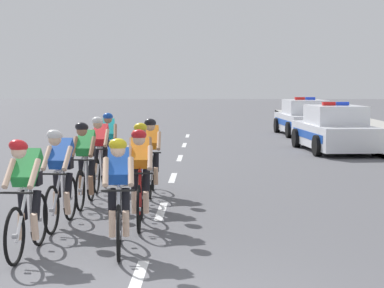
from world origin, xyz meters
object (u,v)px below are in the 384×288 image
at_px(cyclist_second, 119,193).
at_px(cyclist_seventh, 100,152).
at_px(police_car_nearest, 334,130).
at_px(cyclist_lead, 26,195).
at_px(cyclist_third, 60,177).
at_px(cyclist_fifth, 85,163).
at_px(cyclist_fourth, 140,176).
at_px(police_car_second, 304,119).
at_px(cyclist_sixth, 141,164).
at_px(cyclist_eighth, 151,155).
at_px(cyclist_ninth, 109,144).

relative_size(cyclist_second, cyclist_seventh, 1.00).
xyz_separation_m(cyclist_second, police_car_nearest, (5.24, 12.78, -0.11)).
height_order(cyclist_lead, cyclist_seventh, same).
xyz_separation_m(cyclist_third, cyclist_fifth, (0.06, 1.76, 0.00)).
distance_m(cyclist_fourth, police_car_second, 18.51).
distance_m(cyclist_fourth, cyclist_sixth, 1.58).
bearing_deg(cyclist_fourth, cyclist_lead, -126.27).
relative_size(cyclist_lead, cyclist_fourth, 1.00).
bearing_deg(cyclist_lead, cyclist_third, 87.52).
distance_m(cyclist_fifth, police_car_second, 17.28).
distance_m(cyclist_second, cyclist_fifth, 3.39).
xyz_separation_m(cyclist_fourth, police_car_second, (5.12, 17.78, -0.11)).
xyz_separation_m(cyclist_lead, cyclist_eighth, (1.21, 4.64, 0.00)).
bearing_deg(cyclist_fourth, cyclist_sixth, 95.23).
distance_m(cyclist_second, cyclist_eighth, 4.44).
distance_m(cyclist_second, cyclist_sixth, 3.12).
bearing_deg(cyclist_second, cyclist_lead, -170.45).
bearing_deg(cyclist_lead, cyclist_ninth, 89.75).
xyz_separation_m(cyclist_lead, cyclist_seventh, (0.10, 5.25, 0.00)).
bearing_deg(cyclist_ninth, cyclist_fifth, -88.37).
bearing_deg(cyclist_fifth, cyclist_sixth, -6.11).
distance_m(cyclist_fourth, cyclist_ninth, 5.34).
height_order(cyclist_lead, cyclist_fourth, same).
bearing_deg(cyclist_third, cyclist_seventh, 89.47).
distance_m(police_car_nearest, police_car_second, 6.56).
height_order(cyclist_third, cyclist_sixth, same).
relative_size(cyclist_fourth, cyclist_ninth, 1.00).
relative_size(cyclist_fourth, cyclist_eighth, 1.00).
bearing_deg(cyclist_eighth, cyclist_fourth, -88.67).
xyz_separation_m(cyclist_second, police_car_second, (5.24, 19.34, -0.11)).
distance_m(cyclist_eighth, police_car_second, 15.77).
bearing_deg(cyclist_fourth, cyclist_third, -175.94).
height_order(cyclist_fifth, police_car_second, police_car_second).
height_order(cyclist_lead, cyclist_eighth, same).
height_order(cyclist_lead, cyclist_sixth, same).
bearing_deg(cyclist_fourth, cyclist_fifth, 124.43).
xyz_separation_m(cyclist_second, cyclist_fifth, (-1.03, 3.23, 0.00)).
bearing_deg(cyclist_sixth, cyclist_third, -122.74).
relative_size(cyclist_lead, cyclist_ninth, 1.00).
distance_m(cyclist_sixth, police_car_nearest, 11.00).
distance_m(cyclist_lead, cyclist_eighth, 4.79).
distance_m(cyclist_fifth, cyclist_ninth, 3.51).
distance_m(cyclist_fifth, cyclist_eighth, 1.62).
bearing_deg(cyclist_sixth, cyclist_seventh, 118.12).
distance_m(cyclist_third, cyclist_seventh, 3.59).
relative_size(cyclist_lead, cyclist_eighth, 1.00).
bearing_deg(cyclist_second, cyclist_ninth, 99.50).
height_order(cyclist_fourth, cyclist_sixth, same).
height_order(cyclist_lead, police_car_nearest, police_car_nearest).
bearing_deg(cyclist_fourth, cyclist_second, -94.51).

